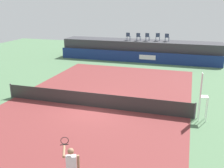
{
  "coord_description": "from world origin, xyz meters",
  "views": [
    {
      "loc": [
        5.65,
        -14.63,
        6.48
      ],
      "look_at": [
        0.62,
        2.0,
        1.0
      ],
      "focal_mm": 42.08,
      "sensor_mm": 36.0,
      "label": 1
    }
  ],
  "objects_px": {
    "spectator_chair_far_left": "(128,36)",
    "spectator_chair_right": "(158,36)",
    "spectator_chair_center": "(147,36)",
    "net_post_near": "(11,91)",
    "spectator_chair_far_right": "(167,37)",
    "net_post_far": "(195,111)",
    "umpire_chair": "(202,94)",
    "tennis_player": "(71,168)",
    "spectator_chair_left": "(138,36)"
  },
  "relations": [
    {
      "from": "net_post_far",
      "to": "spectator_chair_left",
      "type": "bearing_deg",
      "value": 113.05
    },
    {
      "from": "spectator_chair_center",
      "to": "net_post_far",
      "type": "distance_m",
      "value": 16.22
    },
    {
      "from": "spectator_chair_right",
      "to": "net_post_far",
      "type": "relative_size",
      "value": 0.89
    },
    {
      "from": "spectator_chair_left",
      "to": "net_post_near",
      "type": "relative_size",
      "value": 0.89
    },
    {
      "from": "tennis_player",
      "to": "spectator_chair_right",
      "type": "bearing_deg",
      "value": 90.23
    },
    {
      "from": "spectator_chair_left",
      "to": "tennis_player",
      "type": "height_order",
      "value": "spectator_chair_left"
    },
    {
      "from": "net_post_far",
      "to": "spectator_chair_far_right",
      "type": "bearing_deg",
      "value": 101.76
    },
    {
      "from": "net_post_far",
      "to": "tennis_player",
      "type": "height_order",
      "value": "tennis_player"
    },
    {
      "from": "spectator_chair_left",
      "to": "net_post_far",
      "type": "height_order",
      "value": "spectator_chair_left"
    },
    {
      "from": "spectator_chair_far_left",
      "to": "spectator_chair_right",
      "type": "relative_size",
      "value": 1.0
    },
    {
      "from": "spectator_chair_left",
      "to": "spectator_chair_right",
      "type": "bearing_deg",
      "value": 14.5
    },
    {
      "from": "umpire_chair",
      "to": "net_post_near",
      "type": "height_order",
      "value": "umpire_chair"
    },
    {
      "from": "spectator_chair_right",
      "to": "spectator_chair_center",
      "type": "bearing_deg",
      "value": -164.06
    },
    {
      "from": "spectator_chair_right",
      "to": "spectator_chair_far_right",
      "type": "relative_size",
      "value": 1.0
    },
    {
      "from": "spectator_chair_right",
      "to": "spectator_chair_far_right",
      "type": "distance_m",
      "value": 1.07
    },
    {
      "from": "umpire_chair",
      "to": "spectator_chair_center",
      "type": "bearing_deg",
      "value": 110.46
    },
    {
      "from": "spectator_chair_center",
      "to": "spectator_chair_far_right",
      "type": "bearing_deg",
      "value": 3.83
    },
    {
      "from": "spectator_chair_left",
      "to": "net_post_far",
      "type": "relative_size",
      "value": 0.89
    },
    {
      "from": "spectator_chair_center",
      "to": "umpire_chair",
      "type": "height_order",
      "value": "spectator_chair_center"
    },
    {
      "from": "spectator_chair_right",
      "to": "tennis_player",
      "type": "bearing_deg",
      "value": -89.77
    },
    {
      "from": "net_post_near",
      "to": "net_post_far",
      "type": "bearing_deg",
      "value": 0.0
    },
    {
      "from": "spectator_chair_center",
      "to": "tennis_player",
      "type": "distance_m",
      "value": 22.85
    },
    {
      "from": "spectator_chair_right",
      "to": "net_post_far",
      "type": "distance_m",
      "value": 16.19
    },
    {
      "from": "spectator_chair_far_right",
      "to": "tennis_player",
      "type": "relative_size",
      "value": 0.5
    },
    {
      "from": "spectator_chair_center",
      "to": "spectator_chair_far_right",
      "type": "height_order",
      "value": "same"
    },
    {
      "from": "spectator_chair_center",
      "to": "tennis_player",
      "type": "bearing_deg",
      "value": -86.93
    },
    {
      "from": "spectator_chair_far_left",
      "to": "spectator_chair_right",
      "type": "xyz_separation_m",
      "value": [
        3.3,
        0.54,
        0.0
      ]
    },
    {
      "from": "spectator_chair_far_left",
      "to": "umpire_chair",
      "type": "xyz_separation_m",
      "value": [
        7.83,
        -14.95,
        -1.11
      ]
    },
    {
      "from": "spectator_chair_right",
      "to": "net_post_near",
      "type": "bearing_deg",
      "value": -117.82
    },
    {
      "from": "spectator_chair_far_left",
      "to": "spectator_chair_center",
      "type": "height_order",
      "value": "same"
    },
    {
      "from": "spectator_chair_far_right",
      "to": "spectator_chair_far_left",
      "type": "bearing_deg",
      "value": -175.26
    },
    {
      "from": "spectator_chair_left",
      "to": "spectator_chair_far_left",
      "type": "bearing_deg",
      "value": 179.48
    },
    {
      "from": "spectator_chair_left",
      "to": "tennis_player",
      "type": "xyz_separation_m",
      "value": [
        2.21,
        -22.53,
        -1.73
      ]
    },
    {
      "from": "spectator_chair_far_left",
      "to": "tennis_player",
      "type": "distance_m",
      "value": 22.86
    },
    {
      "from": "spectator_chair_center",
      "to": "spectator_chair_far_left",
      "type": "bearing_deg",
      "value": -174.35
    },
    {
      "from": "spectator_chair_far_left",
      "to": "net_post_far",
      "type": "bearing_deg",
      "value": -63.24
    },
    {
      "from": "spectator_chair_far_left",
      "to": "spectator_chair_far_right",
      "type": "distance_m",
      "value": 4.36
    },
    {
      "from": "spectator_chair_far_right",
      "to": "net_post_far",
      "type": "relative_size",
      "value": 0.89
    },
    {
      "from": "spectator_chair_center",
      "to": "net_post_near",
      "type": "bearing_deg",
      "value": -114.91
    },
    {
      "from": "spectator_chair_left",
      "to": "net_post_far",
      "type": "distance_m",
      "value": 16.37
    },
    {
      "from": "spectator_chair_far_left",
      "to": "tennis_player",
      "type": "xyz_separation_m",
      "value": [
        3.39,
        -22.54,
        -1.73
      ]
    },
    {
      "from": "spectator_chair_far_left",
      "to": "umpire_chair",
      "type": "bearing_deg",
      "value": -62.36
    },
    {
      "from": "spectator_chair_left",
      "to": "spectator_chair_right",
      "type": "relative_size",
      "value": 1.0
    },
    {
      "from": "umpire_chair",
      "to": "tennis_player",
      "type": "bearing_deg",
      "value": -120.32
    },
    {
      "from": "umpire_chair",
      "to": "spectator_chair_right",
      "type": "bearing_deg",
      "value": 106.31
    },
    {
      "from": "net_post_near",
      "to": "tennis_player",
      "type": "distance_m",
      "value": 11.23
    },
    {
      "from": "spectator_chair_far_left",
      "to": "spectator_chair_far_right",
      "type": "bearing_deg",
      "value": 4.74
    },
    {
      "from": "spectator_chair_right",
      "to": "tennis_player",
      "type": "xyz_separation_m",
      "value": [
        0.09,
        -23.07,
        -1.73
      ]
    },
    {
      "from": "spectator_chair_left",
      "to": "spectator_chair_center",
      "type": "bearing_deg",
      "value": 12.83
    },
    {
      "from": "spectator_chair_left",
      "to": "spectator_chair_far_right",
      "type": "bearing_deg",
      "value": 6.69
    }
  ]
}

